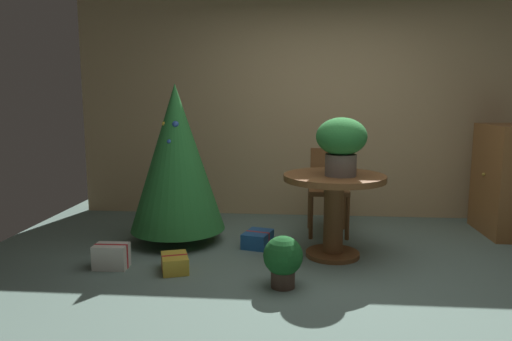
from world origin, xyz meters
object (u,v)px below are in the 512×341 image
at_px(wooden_chair_far, 328,185).
at_px(potted_plant, 283,259).
at_px(holiday_tree, 177,158).
at_px(round_dining_table, 334,199).
at_px(gift_box_gold, 175,263).
at_px(wooden_cabinet, 510,180).
at_px(flower_vase, 341,142).
at_px(gift_box_blue, 258,239).
at_px(gift_box_cream, 111,256).

bearing_deg(wooden_chair_far, potted_plant, -105.79).
bearing_deg(holiday_tree, round_dining_table, -11.76).
height_order(gift_box_gold, wooden_cabinet, wooden_cabinet).
bearing_deg(flower_vase, wooden_chair_far, 93.20).
xyz_separation_m(round_dining_table, flower_vase, (0.05, -0.05, 0.52)).
bearing_deg(gift_box_blue, gift_box_cream, -149.80).
bearing_deg(wooden_cabinet, gift_box_blue, -165.82).
relative_size(wooden_chair_far, wooden_cabinet, 0.77).
bearing_deg(wooden_cabinet, round_dining_table, -155.06).
relative_size(round_dining_table, gift_box_blue, 2.49).
relative_size(holiday_tree, potted_plant, 3.92).
height_order(round_dining_table, holiday_tree, holiday_tree).
height_order(round_dining_table, wooden_cabinet, wooden_cabinet).
distance_m(holiday_tree, gift_box_cream, 1.14).
relative_size(holiday_tree, wooden_cabinet, 1.36).
distance_m(gift_box_gold, potted_plant, 0.95).
bearing_deg(holiday_tree, wooden_cabinet, 9.45).
bearing_deg(gift_box_blue, potted_plant, -74.42).
xyz_separation_m(wooden_chair_far, holiday_tree, (-1.51, -0.47, 0.34)).
distance_m(wooden_chair_far, gift_box_gold, 1.90).
distance_m(round_dining_table, holiday_tree, 1.57).
distance_m(wooden_chair_far, gift_box_cream, 2.30).
xyz_separation_m(wooden_chair_far, gift_box_cream, (-1.89, -1.25, -0.41)).
bearing_deg(gift_box_gold, holiday_tree, 101.97).
bearing_deg(wooden_chair_far, gift_box_gold, -136.39).
bearing_deg(potted_plant, wooden_chair_far, 74.21).
xyz_separation_m(round_dining_table, wooden_chair_far, (0.00, 0.78, -0.03)).
bearing_deg(potted_plant, wooden_cabinet, 34.97).
bearing_deg(potted_plant, holiday_tree, 135.39).
relative_size(holiday_tree, gift_box_blue, 4.29).
bearing_deg(wooden_cabinet, gift_box_gold, -157.02).
bearing_deg(wooden_chair_far, flower_vase, -86.80).
height_order(flower_vase, wooden_chair_far, flower_vase).
height_order(round_dining_table, potted_plant, round_dining_table).
xyz_separation_m(round_dining_table, gift_box_blue, (-0.70, 0.22, -0.46)).
xyz_separation_m(wooden_chair_far, gift_box_blue, (-0.70, -0.56, -0.44)).
height_order(round_dining_table, flower_vase, flower_vase).
distance_m(round_dining_table, gift_box_cream, 1.99).
height_order(flower_vase, gift_box_gold, flower_vase).
bearing_deg(gift_box_cream, wooden_chair_far, 33.49).
height_order(wooden_chair_far, holiday_tree, holiday_tree).
bearing_deg(gift_box_cream, round_dining_table, 13.85).
relative_size(gift_box_gold, gift_box_blue, 0.92).
relative_size(gift_box_cream, gift_box_gold, 0.84).
bearing_deg(round_dining_table, gift_box_gold, -159.89).
relative_size(wooden_chair_far, gift_box_gold, 2.66).
bearing_deg(round_dining_table, gift_box_cream, -166.15).
distance_m(flower_vase, gift_box_cream, 2.19).
height_order(gift_box_blue, potted_plant, potted_plant).
bearing_deg(flower_vase, potted_plant, -124.75).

